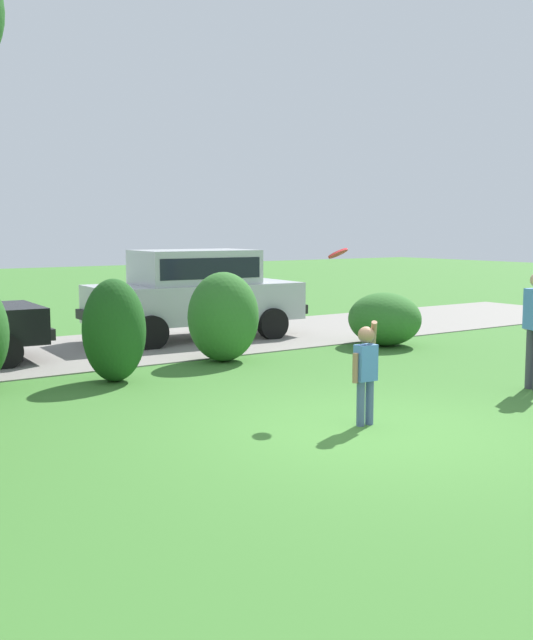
{
  "coord_description": "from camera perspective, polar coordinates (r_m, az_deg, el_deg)",
  "views": [
    {
      "loc": [
        -6.17,
        -6.73,
        2.38
      ],
      "look_at": [
        0.07,
        2.21,
        1.1
      ],
      "focal_mm": 43.88,
      "sensor_mm": 36.0,
      "label": 1
    }
  ],
  "objects": [
    {
      "name": "child_thrower",
      "position": [
        9.52,
        7.23,
        -3.42
      ],
      "size": [
        0.46,
        0.26,
        1.29
      ],
      "color": "#4C608C",
      "rests_on": "ground"
    },
    {
      "name": "shrub_centre_right",
      "position": [
        14.0,
        -3.16,
        0.23
      ],
      "size": [
        1.32,
        1.17,
        1.61
      ],
      "color": "#33702B",
      "rests_on": "ground"
    },
    {
      "name": "parked_suv",
      "position": [
        16.86,
        -5.26,
        2.24
      ],
      "size": [
        4.82,
        2.35,
        1.92
      ],
      "color": "silver",
      "rests_on": "ground"
    },
    {
      "name": "shrub_centre",
      "position": [
        12.36,
        -11.05,
        -0.75
      ],
      "size": [
        0.99,
        0.99,
        1.61
      ],
      "color": "#1E511C",
      "rests_on": "ground"
    },
    {
      "name": "shrub_far_end",
      "position": [
        16.1,
        8.6,
        0.07
      ],
      "size": [
        1.41,
        1.57,
        1.08
      ],
      "color": "#33702B",
      "rests_on": "ground"
    },
    {
      "name": "ground_plane",
      "position": [
        9.43,
        7.46,
        -7.98
      ],
      "size": [
        80.0,
        80.0,
        0.0
      ],
      "primitive_type": "plane",
      "color": "#3D752D"
    },
    {
      "name": "frisbee",
      "position": [
        10.53,
        5.23,
        4.87
      ],
      "size": [
        0.3,
        0.27,
        0.19
      ],
      "color": "red"
    },
    {
      "name": "driveway_strip",
      "position": [
        15.8,
        -11.5,
        -2.06
      ],
      "size": [
        28.0,
        4.4,
        0.02
      ],
      "primitive_type": "cube",
      "color": "gray",
      "rests_on": "ground"
    }
  ]
}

